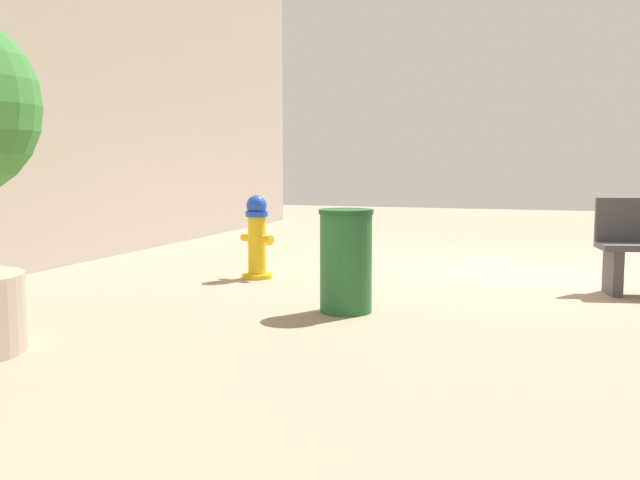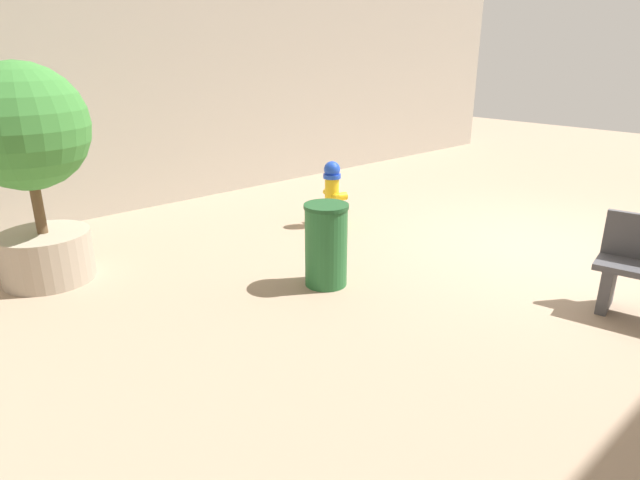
# 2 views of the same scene
# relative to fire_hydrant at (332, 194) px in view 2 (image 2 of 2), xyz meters

# --- Properties ---
(ground_plane) EXTENTS (23.40, 23.40, 0.00)m
(ground_plane) POSITION_rel_fire_hydrant_xyz_m (-2.65, -1.40, -0.47)
(ground_plane) COLOR tan
(fire_hydrant) EXTENTS (0.43, 0.41, 0.94)m
(fire_hydrant) POSITION_rel_fire_hydrant_xyz_m (0.00, 0.00, 0.00)
(fire_hydrant) COLOR gold
(fire_hydrant) RESTS_ON ground_plane
(planter_tree) EXTENTS (1.30, 1.30, 2.33)m
(planter_tree) POSITION_rel_fire_hydrant_xyz_m (0.69, 3.67, 0.94)
(planter_tree) COLOR tan
(planter_tree) RESTS_ON ground_plane
(trash_bin) EXTENTS (0.48, 0.48, 0.90)m
(trash_bin) POSITION_rel_fire_hydrant_xyz_m (-1.47, 1.48, -0.02)
(trash_bin) COLOR #266633
(trash_bin) RESTS_ON ground_plane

